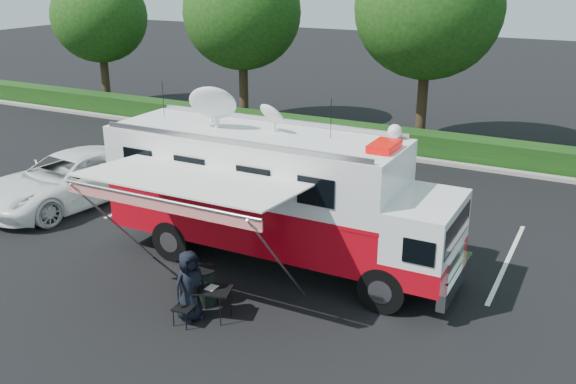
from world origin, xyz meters
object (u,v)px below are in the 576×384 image
object	(u,v)px
command_truck	(276,195)
trash_bin	(204,286)
white_suv	(73,203)
folding_table	(212,291)

from	to	relation	value
command_truck	trash_bin	size ratio (longest dim) A/B	10.53
white_suv	folding_table	world-z (taller)	white_suv
white_suv	trash_bin	size ratio (longest dim) A/B	6.80
white_suv	trash_bin	bearing A→B (deg)	-15.60
white_suv	trash_bin	distance (m)	8.67
command_truck	white_suv	size ratio (longest dim) A/B	1.55
folding_table	trash_bin	size ratio (longest dim) A/B	1.10
folding_table	white_suv	bearing A→B (deg)	154.53
white_suv	trash_bin	world-z (taller)	trash_bin
command_truck	folding_table	xyz separation A→B (m)	(0.07, -3.21, -1.28)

